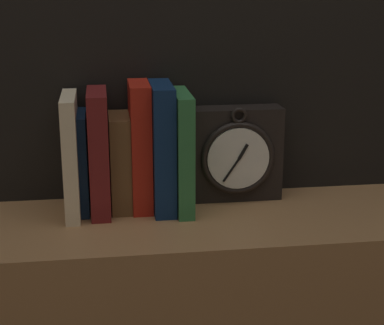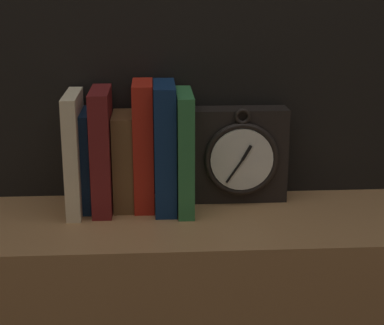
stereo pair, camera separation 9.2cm
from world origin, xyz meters
TOP-DOWN VIEW (x-y plane):
  - clock at (0.10, 0.11)m, footprint 0.19×0.08m
  - book_slot0_cream at (-0.23, 0.07)m, footprint 0.03×0.15m
  - book_slot1_navy at (-0.20, 0.08)m, footprint 0.02×0.12m
  - book_slot2_maroon at (-0.17, 0.07)m, footprint 0.04×0.14m
  - book_slot3_brown at (-0.13, 0.08)m, footprint 0.04×0.11m
  - book_slot4_red at (-0.09, 0.08)m, footprint 0.04×0.12m
  - book_slot5_navy at (-0.05, 0.07)m, footprint 0.04×0.14m
  - book_slot6_green at (-0.01, 0.06)m, footprint 0.03×0.15m

SIDE VIEW (x-z plane):
  - book_slot3_brown at x=-0.13m, z-range 0.70..0.89m
  - clock at x=0.10m, z-range 0.70..0.90m
  - book_slot1_navy at x=-0.20m, z-range 0.70..0.90m
  - book_slot0_cream at x=-0.23m, z-range 0.70..0.94m
  - book_slot6_green at x=-0.01m, z-range 0.70..0.94m
  - book_slot2_maroon at x=-0.17m, z-range 0.70..0.94m
  - book_slot5_navy at x=-0.05m, z-range 0.70..0.95m
  - book_slot4_red at x=-0.09m, z-range 0.70..0.95m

